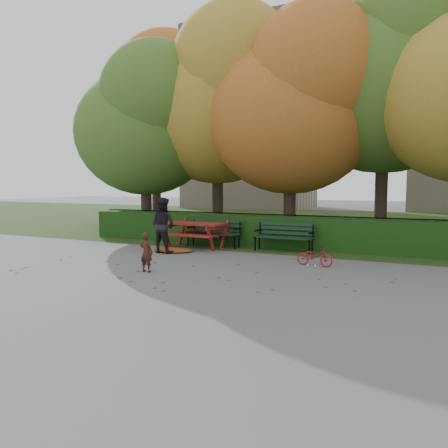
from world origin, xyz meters
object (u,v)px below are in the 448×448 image
at_px(tree_a, 148,122).
at_px(bench_left, 215,231).
at_px(tree_d, 396,69).
at_px(tree_f, 159,109).
at_px(tree_b, 223,99).
at_px(tree_c, 298,104).
at_px(bench_right, 284,234).
at_px(child, 146,252).
at_px(picnic_table, 195,228).
at_px(bicycle, 315,256).
at_px(adult, 163,225).

distance_m(tree_a, bench_left, 5.89).
bearing_deg(tree_d, tree_f, 169.67).
bearing_deg(tree_b, tree_c, -13.45).
bearing_deg(bench_right, child, -114.29).
height_order(tree_d, picnic_table, tree_d).
bearing_deg(bicycle, tree_f, 60.18).
height_order(tree_a, bench_left, tree_a).
bearing_deg(bicycle, tree_a, 71.53).
relative_size(tree_b, bicycle, 9.34).
relative_size(tree_b, bench_left, 4.88).
relative_size(tree_c, child, 8.44).
xyz_separation_m(bench_right, bicycle, (1.42, -1.97, -0.27)).
relative_size(tree_d, bench_left, 5.32).
bearing_deg(tree_d, tree_b, -175.62).
bearing_deg(picnic_table, tree_c, 49.76).
relative_size(tree_a, tree_c, 0.94).
bearing_deg(tree_d, tree_a, -169.67).
bearing_deg(tree_c, adult, -125.93).
distance_m(tree_a, tree_b, 3.11).
xyz_separation_m(tree_b, bench_right, (3.54, -3.04, -4.88)).
relative_size(tree_a, tree_b, 0.85).
height_order(tree_b, tree_f, tree_f).
xyz_separation_m(picnic_table, bicycle, (4.27, -1.47, -0.39)).
height_order(tree_d, bench_right, tree_d).
bearing_deg(bench_right, tree_b, 139.33).
bearing_deg(adult, child, 118.03).
distance_m(tree_d, bench_left, 8.31).
distance_m(bench_right, adult, 3.73).
height_order(tree_a, child, tree_a).
distance_m(tree_b, tree_f, 5.32).
xyz_separation_m(child, adult, (-1.24, 2.58, 0.36)).
distance_m(tree_f, bench_left, 9.56).
distance_m(tree_a, tree_f, 4.31).
distance_m(bench_right, bicycle, 2.45).
bearing_deg(picnic_table, bench_right, 12.81).
relative_size(tree_d, tree_f, 1.04).
xyz_separation_m(tree_a, tree_c, (6.02, 0.38, 0.30)).
bearing_deg(adult, tree_f, -53.42).
distance_m(tree_d, adult, 9.56).
bearing_deg(tree_a, tree_d, 10.33).
distance_m(picnic_table, adult, 1.40).
xyz_separation_m(tree_d, tree_f, (-11.01, 2.01, -0.29)).
height_order(tree_c, tree_f, tree_f).
bearing_deg(tree_c, bicycle, -68.28).
relative_size(tree_c, tree_f, 0.87).
relative_size(bench_left, bicycle, 1.91).
height_order(tree_b, child, tree_b).
bearing_deg(tree_f, child, -57.90).
height_order(tree_b, tree_d, tree_d).
bearing_deg(picnic_table, tree_b, 103.94).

